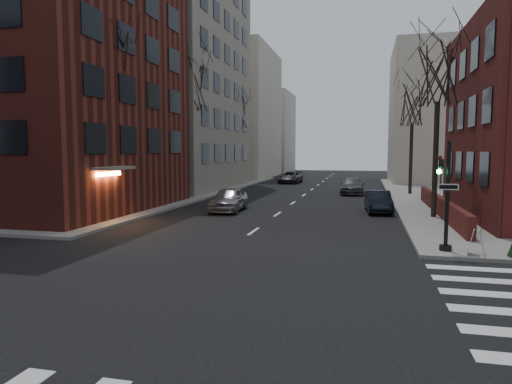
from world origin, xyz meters
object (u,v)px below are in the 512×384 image
Objects in this scene: tree_left_b at (188,86)px; car_lane_far at (290,177)px; parked_sedan at (378,202)px; car_lane_gray at (352,186)px; tree_left_c at (237,112)px; car_lane_silver at (229,199)px; streetlamp_far at (247,147)px; tree_right_b at (413,105)px; traffic_signal at (445,203)px; streetlamp_near at (176,144)px; tree_left_a at (105,64)px; sandwich_board at (476,242)px; tree_right_a at (439,72)px.

tree_left_b is 2.18× the size of car_lane_far.
car_lane_gray is at bearing 94.46° from parked_sedan.
car_lane_silver is at bearing -75.39° from tree_left_c.
tree_right_b is at bearing -30.47° from streetlamp_far.
streetlamp_near is (-16.14, 13.01, 2.33)m from traffic_signal.
tree_left_a is 11.36× the size of sandwich_board.
tree_left_b is 6.18m from streetlamp_near.
tree_right_a reaches higher than streetlamp_near.
streetlamp_far is 1.56× the size of parked_sedan.
streetlamp_near is 1.42× the size of car_lane_silver.
tree_right_b reaches higher than car_lane_far.
parked_sedan is at bearing 142.16° from tree_right_a.
streetlamp_far is 26.15m from parked_sedan.
streetlamp_far is 16.12m from car_lane_gray.
streetlamp_far reaches higher than parked_sedan.
streetlamp_near reaches higher than sandwich_board.
traffic_signal is at bearing -45.46° from tree_left_b.
tree_left_c reaches higher than car_lane_gray.
tree_left_c reaches higher than sandwich_board.
tree_right_b reaches higher than parked_sedan.
tree_left_c is 4.33m from streetlamp_far.
streetlamp_near reaches higher than traffic_signal.
sandwich_board is (3.03, -11.76, -0.06)m from parked_sedan.
tree_left_c is at bearing 91.91° from streetlamp_near.
streetlamp_far is 1.28× the size of car_lane_gray.
car_lane_silver is 0.89× the size of car_lane_far.
tree_left_a is 9.07m from streetlamp_near.
car_lane_far is at bearing 115.21° from tree_right_a.
sandwich_board is at bearing -17.25° from tree_left_a.
streetlamp_far is at bearing -154.57° from car_lane_far.
tree_right_b is (17.60, 6.00, -1.33)m from tree_left_b.
parked_sedan is 0.81× the size of car_lane_far.
tree_right_b is at bearing -1.50° from car_lane_gray.
tree_right_a is at bearing -62.59° from car_lane_far.
streetlamp_far is 24.16m from car_lane_silver.
tree_left_a is 1.63× the size of streetlamp_near.
traffic_signal is at bearing -16.65° from tree_left_a.
parked_sedan is at bearing -21.34° from tree_left_b.
streetlamp_far reaches higher than car_lane_silver.
traffic_signal is 0.41× the size of tree_left_c.
tree_left_b is at bearing 134.54° from traffic_signal.
tree_left_c is 28.17m from tree_right_a.
tree_left_a is at bearing -134.36° from tree_right_b.
tree_left_c is 1.06× the size of tree_right_b.
parked_sedan is at bearing -103.92° from tree_right_b.
sandwich_board is at bearing -79.22° from car_lane_gray.
tree_right_b is at bearing -42.28° from car_lane_far.
car_lane_far is (5.34, 4.04, -7.34)m from tree_left_c.
tree_right_b is 2.28× the size of parked_sedan.
streetlamp_near is at bearing 141.13° from traffic_signal.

